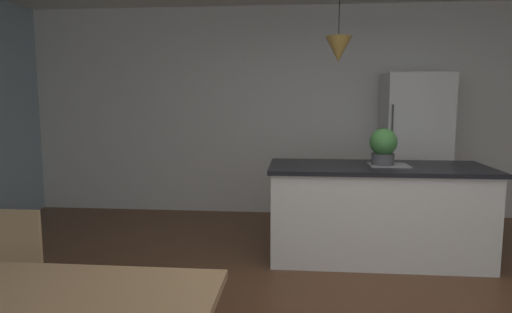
# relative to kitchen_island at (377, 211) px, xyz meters

# --- Properties ---
(wall_back_kitchen) EXTENTS (10.00, 0.12, 2.70)m
(wall_back_kitchen) POSITION_rel_kitchen_island_xyz_m (-0.27, 1.71, 0.89)
(wall_back_kitchen) COLOR silver
(wall_back_kitchen) RESTS_ON ground_plane
(kitchen_island) EXTENTS (2.03, 0.84, 0.91)m
(kitchen_island) POSITION_rel_kitchen_island_xyz_m (0.00, 0.00, 0.00)
(kitchen_island) COLOR white
(kitchen_island) RESTS_ON ground_plane
(refrigerator) EXTENTS (0.75, 0.67, 1.82)m
(refrigerator) POSITION_rel_kitchen_island_xyz_m (0.64, 1.31, 0.45)
(refrigerator) COLOR silver
(refrigerator) RESTS_ON ground_plane
(pendant_over_island_main) EXTENTS (0.24, 0.24, 0.84)m
(pendant_over_island_main) POSITION_rel_kitchen_island_xyz_m (-0.39, -0.00, 1.51)
(pendant_over_island_main) COLOR black
(potted_plant_on_island) EXTENTS (0.25, 0.25, 0.35)m
(potted_plant_on_island) POSITION_rel_kitchen_island_xyz_m (0.04, -0.00, 0.62)
(potted_plant_on_island) COLOR #4C4C51
(potted_plant_on_island) RESTS_ON kitchen_island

